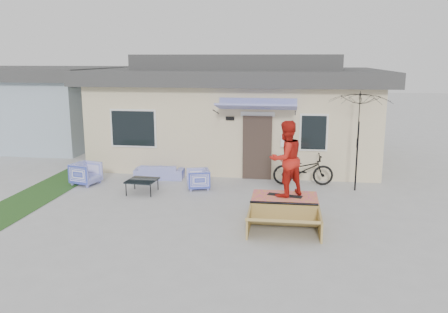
# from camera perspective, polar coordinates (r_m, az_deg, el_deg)

# --- Properties ---
(ground) EXTENTS (90.00, 90.00, 0.00)m
(ground) POSITION_cam_1_polar(r_m,az_deg,el_deg) (11.34, -2.88, -8.29)
(ground) COLOR #A8A8A8
(ground) RESTS_ON ground
(grass_strip) EXTENTS (1.40, 8.00, 0.01)m
(grass_strip) POSITION_cam_1_polar(r_m,az_deg,el_deg) (14.95, -21.27, -4.05)
(grass_strip) COLOR #20471B
(grass_strip) RESTS_ON ground
(house) EXTENTS (10.80, 8.49, 4.10)m
(house) POSITION_cam_1_polar(r_m,az_deg,el_deg) (18.64, 1.92, 5.91)
(house) COLOR beige
(house) RESTS_ON ground
(neighbor_house) EXTENTS (8.60, 7.60, 3.50)m
(neighbor_house) POSITION_cam_1_polar(r_m,az_deg,el_deg) (24.11, -23.26, 5.97)
(neighbor_house) COLOR #94A6B8
(neighbor_house) RESTS_ON ground
(loveseat) EXTENTS (1.65, 0.59, 0.63)m
(loveseat) POSITION_cam_1_polar(r_m,az_deg,el_deg) (15.52, -7.97, -1.55)
(loveseat) COLOR #2A3BBA
(loveseat) RESTS_ON ground
(armchair_left) EXTENTS (0.88, 0.91, 0.78)m
(armchair_left) POSITION_cam_1_polar(r_m,az_deg,el_deg) (15.28, -16.63, -1.89)
(armchair_left) COLOR #2A3BBA
(armchair_left) RESTS_ON ground
(armchair_right) EXTENTS (0.79, 0.82, 0.68)m
(armchair_right) POSITION_cam_1_polar(r_m,az_deg,el_deg) (14.18, -3.21, -2.67)
(armchair_right) COLOR #2A3BBA
(armchair_right) RESTS_ON ground
(coffee_table) EXTENTS (0.89, 0.89, 0.41)m
(coffee_table) POSITION_cam_1_polar(r_m,az_deg,el_deg) (13.97, -10.02, -3.64)
(coffee_table) COLOR black
(coffee_table) RESTS_ON ground
(bicycle) EXTENTS (1.94, 0.82, 1.21)m
(bicycle) POSITION_cam_1_polar(r_m,az_deg,el_deg) (14.76, 9.72, -1.18)
(bicycle) COLOR black
(bicycle) RESTS_ON ground
(patio_umbrella) EXTENTS (1.87, 1.73, 2.20)m
(patio_umbrella) POSITION_cam_1_polar(r_m,az_deg,el_deg) (14.26, 16.19, 2.74)
(patio_umbrella) COLOR black
(patio_umbrella) RESTS_ON ground
(skate_ramp) EXTENTS (1.65, 2.19, 0.54)m
(skate_ramp) POSITION_cam_1_polar(r_m,az_deg,el_deg) (11.79, 7.45, -6.19)
(skate_ramp) COLOR #A78846
(skate_ramp) RESTS_ON ground
(skateboard) EXTENTS (0.90, 0.42, 0.05)m
(skateboard) POSITION_cam_1_polar(r_m,az_deg,el_deg) (11.75, 7.49, -4.73)
(skateboard) COLOR black
(skateboard) RESTS_ON skate_ramp
(skater) EXTENTS (1.17, 1.14, 1.89)m
(skater) POSITION_cam_1_polar(r_m,az_deg,el_deg) (11.51, 7.62, -0.09)
(skater) COLOR red
(skater) RESTS_ON skateboard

